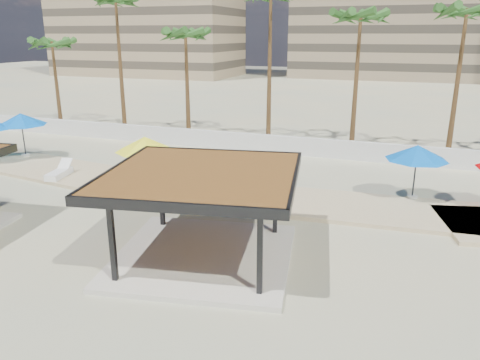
# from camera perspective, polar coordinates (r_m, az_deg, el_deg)

# --- Properties ---
(ground) EXTENTS (200.00, 200.00, 0.00)m
(ground) POSITION_cam_1_polar(r_m,az_deg,el_deg) (16.40, -5.86, -10.05)
(ground) COLOR #CBB786
(ground) RESTS_ON ground
(promenade) EXTENTS (44.45, 7.97, 0.24)m
(promenade) POSITION_cam_1_polar(r_m,az_deg,el_deg) (22.46, 7.35, -2.21)
(promenade) COLOR #C6B284
(promenade) RESTS_ON ground
(boundary_wall) EXTENTS (56.00, 0.30, 1.20)m
(boundary_wall) POSITION_cam_1_polar(r_m,az_deg,el_deg) (30.55, 7.29, 4.10)
(boundary_wall) COLOR silver
(boundary_wall) RESTS_ON ground
(pavilion_central) EXTENTS (7.31, 7.31, 3.19)m
(pavilion_central) POSITION_cam_1_polar(r_m,az_deg,el_deg) (15.96, -4.58, -3.32)
(pavilion_central) COLOR beige
(pavilion_central) RESTS_ON ground
(umbrella_b) EXTENTS (3.41, 3.41, 2.61)m
(umbrella_b) POSITION_cam_1_polar(r_m,az_deg,el_deg) (23.23, -11.50, 4.31)
(umbrella_b) COLOR beige
(umbrella_b) RESTS_ON promenade
(umbrella_d) EXTENTS (3.25, 3.25, 2.53)m
(umbrella_d) POSITION_cam_1_polar(r_m,az_deg,el_deg) (22.83, 20.80, 3.12)
(umbrella_d) COLOR beige
(umbrella_d) RESTS_ON promenade
(umbrella_f) EXTENTS (3.47, 3.47, 2.70)m
(umbrella_f) POSITION_cam_1_polar(r_m,az_deg,el_deg) (32.09, -25.15, 6.70)
(umbrella_f) COLOR beige
(umbrella_f) RESTS_ON promenade
(lounger_a) EXTENTS (1.08, 2.14, 0.78)m
(lounger_a) POSITION_cam_1_polar(r_m,az_deg,el_deg) (27.04, -21.16, 0.79)
(lounger_a) COLOR white
(lounger_a) RESTS_ON promenade
(palm_a) EXTENTS (3.00, 3.00, 7.65)m
(palm_a) POSITION_cam_1_polar(r_m,az_deg,el_deg) (41.72, -21.92, 14.84)
(palm_a) COLOR brown
(palm_a) RESTS_ON ground
(palm_b) EXTENTS (3.00, 3.00, 10.77)m
(palm_b) POSITION_cam_1_polar(r_m,az_deg,el_deg) (38.40, -14.88, 19.75)
(palm_b) COLOR brown
(palm_b) RESTS_ON ground
(palm_c) EXTENTS (3.00, 3.00, 8.35)m
(palm_c) POSITION_cam_1_polar(r_m,az_deg,el_deg) (34.79, -6.65, 16.76)
(palm_c) COLOR brown
(palm_c) RESTS_ON ground
(palm_d) EXTENTS (3.00, 3.00, 10.84)m
(palm_d) POSITION_cam_1_polar(r_m,az_deg,el_deg) (33.39, 3.77, 20.82)
(palm_d) COLOR brown
(palm_d) RESTS_ON ground
(palm_e) EXTENTS (3.00, 3.00, 9.41)m
(palm_e) POSITION_cam_1_polar(r_m,az_deg,el_deg) (31.64, 14.46, 18.12)
(palm_e) COLOR brown
(palm_e) RESTS_ON ground
(palm_f) EXTENTS (3.00, 3.00, 9.63)m
(palm_f) POSITION_cam_1_polar(r_m,az_deg,el_deg) (31.74, 25.86, 17.36)
(palm_f) COLOR brown
(palm_f) RESTS_ON ground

